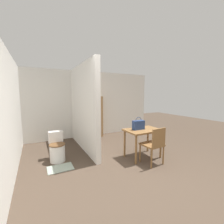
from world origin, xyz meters
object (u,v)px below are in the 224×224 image
object	(u,v)px
toilet	(57,149)
wooden_cabinet	(94,117)
dining_table	(143,133)
wooden_chair	(154,144)
handbag	(138,125)

from	to	relation	value
toilet	wooden_cabinet	world-z (taller)	wooden_cabinet
dining_table	toilet	distance (m)	2.20
dining_table	wooden_chair	distance (m)	0.47
handbag	wooden_cabinet	distance (m)	2.35
wooden_chair	handbag	world-z (taller)	handbag
handbag	wooden_chair	bearing A→B (deg)	-80.42
toilet	dining_table	bearing A→B (deg)	-22.00
wooden_chair	wooden_cabinet	bearing A→B (deg)	95.36
dining_table	handbag	distance (m)	0.26
dining_table	wooden_cabinet	xyz separation A→B (m)	(-0.46, 2.37, 0.15)
wooden_chair	wooden_cabinet	world-z (taller)	wooden_cabinet
toilet	handbag	xyz separation A→B (m)	(1.91, -0.77, 0.56)
dining_table	wooden_cabinet	world-z (taller)	wooden_cabinet
wooden_chair	dining_table	bearing A→B (deg)	83.21
handbag	wooden_cabinet	world-z (taller)	wooden_cabinet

